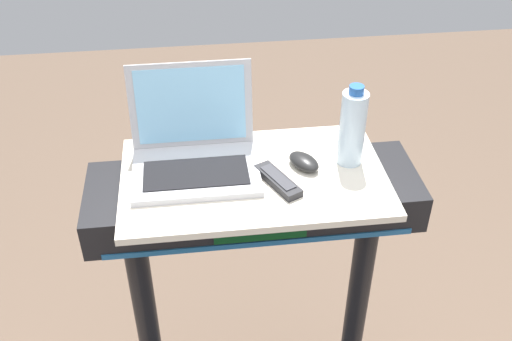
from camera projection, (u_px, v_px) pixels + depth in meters
name	position (u px, v px, depth m)	size (l,w,h in m)	color
desk_board	(254.00, 178.00, 1.60)	(0.70, 0.43, 0.02)	beige
laptop	(194.00, 149.00, 1.60)	(0.33, 0.28, 0.25)	#B7B7BC
computer_mouse	(304.00, 162.00, 1.61)	(0.06, 0.10, 0.03)	black
water_bottle	(352.00, 127.00, 1.58)	(0.07, 0.07, 0.23)	silver
tv_remote	(278.00, 180.00, 1.56)	(0.11, 0.16, 0.02)	#232326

